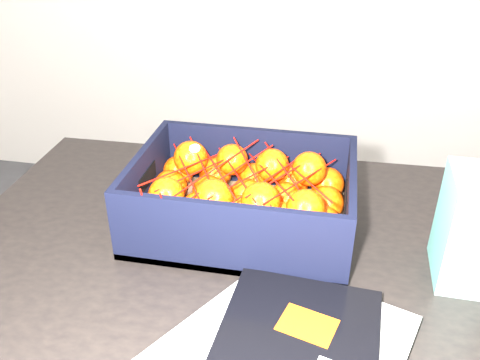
% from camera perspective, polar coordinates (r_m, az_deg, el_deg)
% --- Properties ---
extents(table, '(1.22, 0.83, 0.75)m').
position_cam_1_polar(table, '(0.90, 6.11, -14.84)').
color(table, black).
rests_on(table, ground).
extents(magazine_stack, '(0.38, 0.35, 0.02)m').
position_cam_1_polar(magazine_stack, '(0.70, 5.23, -18.73)').
color(magazine_stack, beige).
rests_on(magazine_stack, table).
extents(produce_crate, '(0.38, 0.28, 0.13)m').
position_cam_1_polar(produce_crate, '(0.91, 0.37, -2.81)').
color(produce_crate, olive).
rests_on(produce_crate, table).
extents(clementine_heap, '(0.36, 0.27, 0.11)m').
position_cam_1_polar(clementine_heap, '(0.90, 0.44, -1.98)').
color(clementine_heap, '#FF4405').
rests_on(clementine_heap, produce_crate).
extents(mesh_net, '(0.31, 0.25, 0.09)m').
position_cam_1_polar(mesh_net, '(0.87, -0.20, 0.65)').
color(mesh_net, red).
rests_on(mesh_net, clementine_heap).
extents(retail_carton, '(0.08, 0.12, 0.18)m').
position_cam_1_polar(retail_carton, '(0.84, 24.20, -4.93)').
color(retail_carton, white).
rests_on(retail_carton, table).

